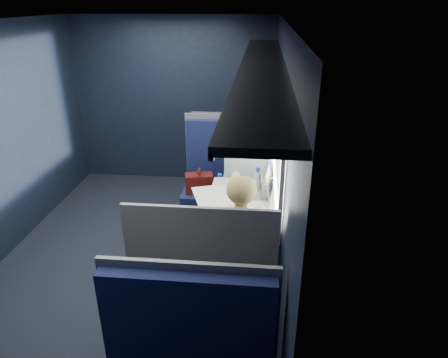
# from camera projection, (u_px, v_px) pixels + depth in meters

# --- Properties ---
(ground) EXTENTS (2.80, 4.20, 0.01)m
(ground) POSITION_uv_depth(u_px,v_px,m) (139.00, 259.00, 4.17)
(ground) COLOR black
(room_shell) EXTENTS (3.00, 4.40, 2.40)m
(room_shell) POSITION_uv_depth(u_px,v_px,m) (126.00, 121.00, 3.56)
(room_shell) COLOR black
(room_shell) RESTS_ON ground
(table) EXTENTS (0.62, 1.00, 0.74)m
(table) POSITION_uv_depth(u_px,v_px,m) (238.00, 207.00, 3.81)
(table) COLOR #54565E
(table) RESTS_ON ground
(seat_bay_near) EXTENTS (1.04, 0.62, 1.26)m
(seat_bay_near) POSITION_uv_depth(u_px,v_px,m) (226.00, 190.00, 4.71)
(seat_bay_near) COLOR #0B1033
(seat_bay_near) RESTS_ON ground
(seat_bay_far) EXTENTS (1.04, 0.62, 1.26)m
(seat_bay_far) POSITION_uv_depth(u_px,v_px,m) (207.00, 286.00, 3.13)
(seat_bay_far) COLOR #0B1033
(seat_bay_far) RESTS_ON ground
(seat_row_front) EXTENTS (1.04, 0.51, 1.16)m
(seat_row_front) POSITION_uv_depth(u_px,v_px,m) (233.00, 161.00, 5.56)
(seat_row_front) COLOR #0B1033
(seat_row_front) RESTS_ON ground
(man) EXTENTS (0.53, 0.56, 1.32)m
(man) POSITION_uv_depth(u_px,v_px,m) (248.00, 173.00, 4.41)
(man) COLOR black
(man) RESTS_ON ground
(woman) EXTENTS (0.53, 0.56, 1.32)m
(woman) POSITION_uv_depth(u_px,v_px,m) (241.00, 242.00, 3.13)
(woman) COLOR black
(woman) RESTS_ON ground
(papers) EXTENTS (0.84, 1.00, 0.01)m
(papers) POSITION_uv_depth(u_px,v_px,m) (230.00, 204.00, 3.70)
(papers) COLOR white
(papers) RESTS_ON table
(laptop) EXTENTS (0.29, 0.37, 0.26)m
(laptop) POSITION_uv_depth(u_px,v_px,m) (262.00, 187.00, 3.87)
(laptop) COLOR silver
(laptop) RESTS_ON table
(bottle_small) EXTENTS (0.07, 0.07, 0.23)m
(bottle_small) POSITION_uv_depth(u_px,v_px,m) (257.00, 180.00, 3.94)
(bottle_small) COLOR silver
(bottle_small) RESTS_ON table
(cup) EXTENTS (0.07, 0.07, 0.09)m
(cup) POSITION_uv_depth(u_px,v_px,m) (269.00, 182.00, 4.04)
(cup) COLOR white
(cup) RESTS_ON table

